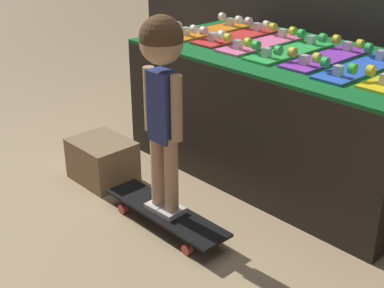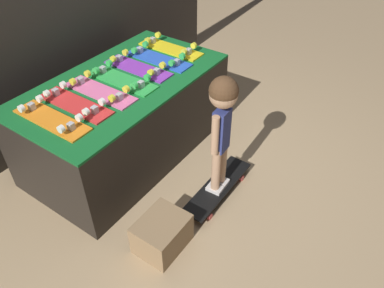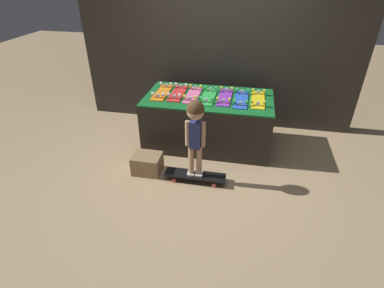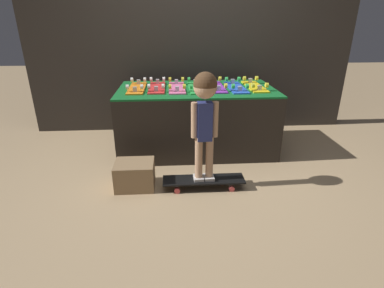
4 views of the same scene
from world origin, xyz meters
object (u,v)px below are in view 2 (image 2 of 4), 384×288
(skateboard_red_on_rack, at_px, (75,103))
(storage_box, at_px, (162,234))
(skateboard_green_on_rack, at_px, (122,79))
(skateboard_blue_on_rack, at_px, (158,58))
(skateboard_yellow_on_rack, at_px, (171,48))
(child, at_px, (222,116))
(skateboard_pink_on_rack, at_px, (100,91))
(skateboard_orange_on_rack, at_px, (51,119))
(skateboard_on_floor, at_px, (218,187))
(skateboard_purple_on_rack, at_px, (138,67))

(skateboard_red_on_rack, relative_size, storage_box, 1.74)
(skateboard_green_on_rack, relative_size, skateboard_blue_on_rack, 1.00)
(skateboard_blue_on_rack, height_order, storage_box, skateboard_blue_on_rack)
(skateboard_yellow_on_rack, bearing_deg, child, -125.36)
(storage_box, bearing_deg, skateboard_green_on_rack, 53.53)
(skateboard_red_on_rack, xyz_separation_m, skateboard_pink_on_rack, (0.23, -0.02, 0.00))
(skateboard_green_on_rack, xyz_separation_m, skateboard_yellow_on_rack, (0.68, 0.02, 0.00))
(skateboard_orange_on_rack, bearing_deg, skateboard_yellow_on_rack, -0.20)
(skateboard_green_on_rack, relative_size, skateboard_on_floor, 0.82)
(skateboard_red_on_rack, relative_size, skateboard_yellow_on_rack, 1.00)
(skateboard_blue_on_rack, distance_m, storage_box, 1.53)
(skateboard_purple_on_rack, bearing_deg, skateboard_pink_on_rack, -178.80)
(child, bearing_deg, skateboard_green_on_rack, 86.77)
(skateboard_purple_on_rack, bearing_deg, skateboard_blue_on_rack, -9.63)
(skateboard_red_on_rack, distance_m, storage_box, 1.13)
(skateboard_red_on_rack, relative_size, skateboard_pink_on_rack, 1.00)
(skateboard_pink_on_rack, relative_size, skateboard_blue_on_rack, 1.00)
(skateboard_on_floor, bearing_deg, skateboard_green_on_rack, 89.53)
(skateboard_green_on_rack, bearing_deg, skateboard_on_floor, -90.47)
(skateboard_blue_on_rack, distance_m, child, 1.04)
(skateboard_orange_on_rack, xyz_separation_m, skateboard_red_on_rack, (0.23, 0.01, 0.00))
(skateboard_orange_on_rack, distance_m, skateboard_green_on_rack, 0.68)
(skateboard_on_floor, bearing_deg, skateboard_yellow_on_rack, 54.64)
(skateboard_red_on_rack, bearing_deg, skateboard_blue_on_rack, -3.38)
(skateboard_yellow_on_rack, bearing_deg, skateboard_red_on_rack, 179.12)
(skateboard_red_on_rack, relative_size, skateboard_on_floor, 0.82)
(skateboard_on_floor, distance_m, child, 0.71)
(skateboard_orange_on_rack, distance_m, skateboard_red_on_rack, 0.23)
(skateboard_purple_on_rack, relative_size, storage_box, 1.74)
(skateboard_red_on_rack, relative_size, skateboard_purple_on_rack, 1.00)
(skateboard_pink_on_rack, distance_m, skateboard_blue_on_rack, 0.68)
(skateboard_orange_on_rack, relative_size, child, 0.63)
(skateboard_purple_on_rack, bearing_deg, skateboard_green_on_rack, -173.57)
(skateboard_purple_on_rack, relative_size, skateboard_on_floor, 0.82)
(skateboard_purple_on_rack, height_order, storage_box, skateboard_purple_on_rack)
(skateboard_pink_on_rack, relative_size, storage_box, 1.74)
(skateboard_orange_on_rack, distance_m, skateboard_on_floor, 1.36)
(skateboard_red_on_rack, relative_size, skateboard_green_on_rack, 1.00)
(child, bearing_deg, skateboard_pink_on_rack, 100.06)
(skateboard_red_on_rack, distance_m, skateboard_green_on_rack, 0.45)
(skateboard_yellow_on_rack, distance_m, child, 1.18)
(skateboard_yellow_on_rack, xyz_separation_m, skateboard_on_floor, (-0.68, -0.96, -0.68))
(skateboard_pink_on_rack, relative_size, skateboard_purple_on_rack, 1.00)
(skateboard_yellow_on_rack, height_order, child, child)
(skateboard_blue_on_rack, xyz_separation_m, skateboard_yellow_on_rack, (0.23, 0.04, 0.00))
(skateboard_red_on_rack, distance_m, skateboard_purple_on_rack, 0.68)
(skateboard_yellow_on_rack, bearing_deg, storage_box, -145.80)
(skateboard_orange_on_rack, bearing_deg, skateboard_purple_on_rack, -0.15)
(skateboard_pink_on_rack, distance_m, storage_box, 1.17)
(skateboard_pink_on_rack, relative_size, skateboard_green_on_rack, 1.00)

